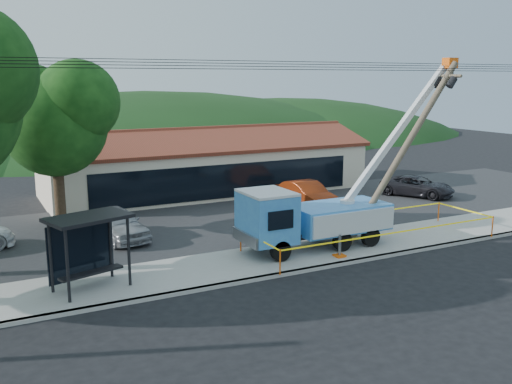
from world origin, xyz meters
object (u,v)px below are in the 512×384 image
Objects in this scene: car_red at (307,210)px; car_dark at (417,197)px; utility_truck at (312,215)px; car_silver at (117,241)px; leaning_pole at (408,143)px; bus_shelter at (87,235)px.

car_red reaches higher than car_dark.
utility_truck reaches higher than car_silver.
leaning_pole reaches higher than car_silver.
car_dark is (23.39, 7.52, -2.24)m from bus_shelter.
bus_shelter is at bearing -177.22° from utility_truck.
car_red is (-0.70, 7.91, -4.87)m from leaning_pole.
leaning_pole is at bearing -164.94° from car_dark.
car_silver is 0.97× the size of car_dark.
car_silver reaches higher than car_dark.
car_red is (14.75, 7.87, -2.24)m from bus_shelter.
car_red is at bearing 11.45° from bus_shelter.
car_dark is (7.94, 7.56, -4.87)m from leaning_pole.
bus_shelter is 0.70× the size of car_silver.
car_dark is at bearing 28.32° from utility_truck.
utility_truck reaches higher than leaning_pole.
utility_truck is at bearing -121.23° from car_red.
bus_shelter reaches higher than car_red.
leaning_pole is 2.64× the size of bus_shelter.
bus_shelter reaches higher than car_dark.
leaning_pole is at bearing -36.67° from car_silver.
car_red is (4.38, 7.36, -1.74)m from utility_truck.
bus_shelter is at bearing 179.84° from leaning_pole.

